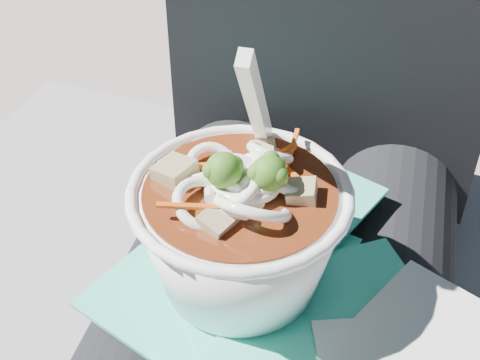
% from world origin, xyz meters
% --- Properties ---
extents(lap, '(0.32, 0.48, 0.14)m').
position_xyz_m(lap, '(0.00, 0.00, 0.54)').
color(lap, black).
rests_on(lap, stone_ledge).
extents(person_body, '(0.34, 0.94, 1.01)m').
position_xyz_m(person_body, '(0.00, 0.09, 0.57)').
color(person_body, black).
rests_on(person_body, ground).
extents(plastic_bag, '(0.35, 0.39, 0.02)m').
position_xyz_m(plastic_bag, '(0.01, -0.02, 0.62)').
color(plastic_bag, '#2EC09D').
rests_on(plastic_bag, lap).
extents(udon_bowl, '(0.19, 0.19, 0.21)m').
position_xyz_m(udon_bowl, '(-0.03, -0.01, 0.69)').
color(udon_bowl, white).
rests_on(udon_bowl, plastic_bag).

